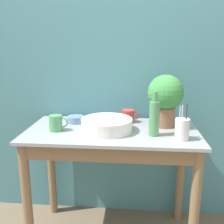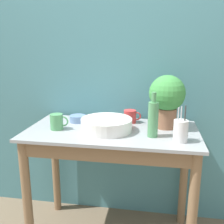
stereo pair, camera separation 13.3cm
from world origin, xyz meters
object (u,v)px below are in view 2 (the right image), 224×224
object	(u,v)px
bowl_wash_large	(107,125)
mug_red	(130,116)
bowl_small_blue	(78,119)
mug_green	(57,122)
utensil_cup	(181,131)
potted_plant	(167,97)
bottle_tall	(153,118)

from	to	relation	value
bowl_wash_large	mug_red	size ratio (longest dim) A/B	2.69
bowl_small_blue	mug_green	bearing A→B (deg)	-113.60
mug_green	utensil_cup	world-z (taller)	utensil_cup
mug_red	utensil_cup	world-z (taller)	utensil_cup
bowl_wash_large	potted_plant	bearing A→B (deg)	19.30
potted_plant	bowl_small_blue	xyz separation A→B (m)	(-0.63, 0.03, -0.19)
mug_red	utensil_cup	bearing A→B (deg)	-45.89
bowl_wash_large	mug_green	world-z (taller)	mug_green
potted_plant	bowl_wash_large	world-z (taller)	potted_plant
potted_plant	mug_red	world-z (taller)	potted_plant
bottle_tall	bowl_small_blue	distance (m)	0.60
bowl_wash_large	bowl_small_blue	distance (m)	0.30
potted_plant	bowl_wash_large	xyz separation A→B (m)	(-0.38, -0.13, -0.17)
bowl_wash_large	utensil_cup	bearing A→B (deg)	-15.18
bottle_tall	mug_red	bearing A→B (deg)	120.72
bottle_tall	utensil_cup	distance (m)	0.18
mug_green	mug_red	world-z (taller)	mug_green
bowl_wash_large	bowl_small_blue	xyz separation A→B (m)	(-0.25, 0.17, -0.02)
potted_plant	utensil_cup	distance (m)	0.31
mug_green	utensil_cup	bearing A→B (deg)	-7.07
potted_plant	bowl_small_blue	bearing A→B (deg)	177.14
bowl_wash_large	mug_red	distance (m)	0.25
potted_plant	utensil_cup	world-z (taller)	potted_plant
potted_plant	mug_green	distance (m)	0.75
bowl_small_blue	utensil_cup	bearing A→B (deg)	-22.40
bottle_tall	mug_red	size ratio (longest dim) A/B	2.22
bottle_tall	utensil_cup	size ratio (longest dim) A/B	1.27
bowl_wash_large	mug_green	bearing A→B (deg)	-175.34
bowl_wash_large	mug_red	bearing A→B (deg)	57.45
bottle_tall	utensil_cup	bearing A→B (deg)	-19.88
mug_red	utensil_cup	size ratio (longest dim) A/B	0.57
bowl_small_blue	bowl_wash_large	bearing A→B (deg)	-34.07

